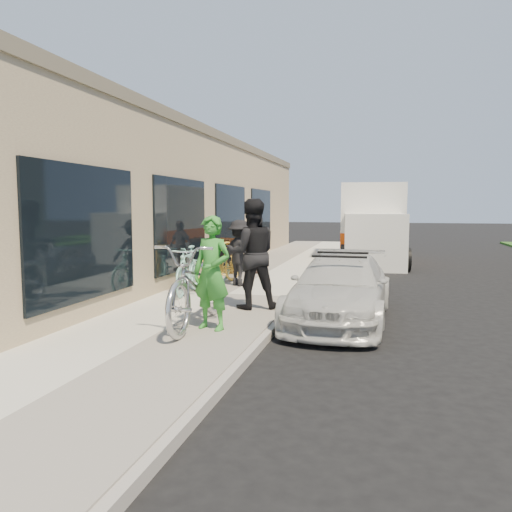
{
  "coord_description": "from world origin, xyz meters",
  "views": [
    {
      "loc": [
        1.24,
        -7.17,
        2.02
      ],
      "look_at": [
        -1.21,
        2.37,
        1.05
      ],
      "focal_mm": 35.0,
      "sensor_mm": 36.0,
      "label": 1
    }
  ],
  "objects_px": {
    "bike_rack": "(184,269)",
    "sandwich_board": "(225,256)",
    "sedan_silver": "(347,274)",
    "woman_rider": "(212,273)",
    "cruiser_bike_c": "(220,263)",
    "bystander_b": "(252,247)",
    "sedan_white": "(341,289)",
    "man_standing": "(251,254)",
    "bystander_a": "(240,253)",
    "cruiser_bike_b": "(204,266)",
    "tandem_bike": "(199,284)",
    "cruiser_bike_a": "(188,270)",
    "moving_truck": "(371,227)"
  },
  "relations": [
    {
      "from": "bike_rack",
      "to": "sandwich_board",
      "type": "bearing_deg",
      "value": 93.27
    },
    {
      "from": "sedan_silver",
      "to": "woman_rider",
      "type": "xyz_separation_m",
      "value": [
        -1.73,
        -4.31,
        0.52
      ]
    },
    {
      "from": "sedan_silver",
      "to": "cruiser_bike_c",
      "type": "xyz_separation_m",
      "value": [
        -3.08,
        0.08,
        0.15
      ]
    },
    {
      "from": "sandwich_board",
      "to": "bystander_b",
      "type": "xyz_separation_m",
      "value": [
        0.75,
        0.22,
        0.24
      ]
    },
    {
      "from": "sedan_white",
      "to": "man_standing",
      "type": "relative_size",
      "value": 2.01
    },
    {
      "from": "bystander_a",
      "to": "man_standing",
      "type": "bearing_deg",
      "value": 145.42
    },
    {
      "from": "sedan_silver",
      "to": "bystander_a",
      "type": "distance_m",
      "value": 2.54
    },
    {
      "from": "sedan_silver",
      "to": "cruiser_bike_b",
      "type": "xyz_separation_m",
      "value": [
        -3.35,
        -0.26,
        0.1
      ]
    },
    {
      "from": "sandwich_board",
      "to": "bystander_a",
      "type": "relative_size",
      "value": 0.63
    },
    {
      "from": "bike_rack",
      "to": "sedan_white",
      "type": "bearing_deg",
      "value": -18.29
    },
    {
      "from": "man_standing",
      "to": "tandem_bike",
      "type": "bearing_deg",
      "value": 51.16
    },
    {
      "from": "bike_rack",
      "to": "cruiser_bike_c",
      "type": "relative_size",
      "value": 0.52
    },
    {
      "from": "cruiser_bike_c",
      "to": "bystander_a",
      "type": "height_order",
      "value": "bystander_a"
    },
    {
      "from": "sedan_white",
      "to": "tandem_bike",
      "type": "relative_size",
      "value": 1.61
    },
    {
      "from": "sedan_white",
      "to": "man_standing",
      "type": "height_order",
      "value": "man_standing"
    },
    {
      "from": "sandwich_board",
      "to": "woman_rider",
      "type": "relative_size",
      "value": 0.56
    },
    {
      "from": "woman_rider",
      "to": "cruiser_bike_a",
      "type": "bearing_deg",
      "value": 133.97
    },
    {
      "from": "bike_rack",
      "to": "bystander_b",
      "type": "height_order",
      "value": "bystander_b"
    },
    {
      "from": "bystander_b",
      "to": "moving_truck",
      "type": "bearing_deg",
      "value": 36.02
    },
    {
      "from": "cruiser_bike_b",
      "to": "cruiser_bike_c",
      "type": "height_order",
      "value": "cruiser_bike_c"
    },
    {
      "from": "cruiser_bike_b",
      "to": "sandwich_board",
      "type": "bearing_deg",
      "value": 122.48
    },
    {
      "from": "sandwich_board",
      "to": "cruiser_bike_c",
      "type": "distance_m",
      "value": 1.9
    },
    {
      "from": "woman_rider",
      "to": "man_standing",
      "type": "xyz_separation_m",
      "value": [
        0.17,
        1.69,
        0.14
      ]
    },
    {
      "from": "cruiser_bike_a",
      "to": "bystander_a",
      "type": "relative_size",
      "value": 1.09
    },
    {
      "from": "bystander_a",
      "to": "bystander_b",
      "type": "xyz_separation_m",
      "value": [
        -0.3,
        2.26,
        -0.05
      ]
    },
    {
      "from": "sandwich_board",
      "to": "moving_truck",
      "type": "bearing_deg",
      "value": 64.65
    },
    {
      "from": "bike_rack",
      "to": "cruiser_bike_a",
      "type": "height_order",
      "value": "cruiser_bike_a"
    },
    {
      "from": "moving_truck",
      "to": "cruiser_bike_b",
      "type": "xyz_separation_m",
      "value": [
        -3.68,
        -7.69,
        -0.67
      ]
    },
    {
      "from": "sedan_white",
      "to": "woman_rider",
      "type": "bearing_deg",
      "value": -134.75
    },
    {
      "from": "tandem_bike",
      "to": "cruiser_bike_a",
      "type": "xyz_separation_m",
      "value": [
        -1.28,
        2.66,
        -0.15
      ]
    },
    {
      "from": "bike_rack",
      "to": "cruiser_bike_a",
      "type": "xyz_separation_m",
      "value": [
        0.09,
        -0.02,
        -0.01
      ]
    },
    {
      "from": "man_standing",
      "to": "sedan_white",
      "type": "bearing_deg",
      "value": 156.7
    },
    {
      "from": "sandwich_board",
      "to": "bystander_b",
      "type": "height_order",
      "value": "bystander_b"
    },
    {
      "from": "sedan_white",
      "to": "bystander_b",
      "type": "height_order",
      "value": "bystander_b"
    },
    {
      "from": "sandwich_board",
      "to": "tandem_bike",
      "type": "relative_size",
      "value": 0.39
    },
    {
      "from": "sandwich_board",
      "to": "sedan_silver",
      "type": "xyz_separation_m",
      "value": [
        3.55,
        -1.92,
        -0.15
      ]
    },
    {
      "from": "sandwich_board",
      "to": "cruiser_bike_a",
      "type": "bearing_deg",
      "value": -75.43
    },
    {
      "from": "bystander_a",
      "to": "sandwich_board",
      "type": "bearing_deg",
      "value": -28.19
    },
    {
      "from": "cruiser_bike_a",
      "to": "cruiser_bike_b",
      "type": "distance_m",
      "value": 1.26
    },
    {
      "from": "sedan_silver",
      "to": "tandem_bike",
      "type": "xyz_separation_m",
      "value": [
        -1.99,
        -4.17,
        0.31
      ]
    },
    {
      "from": "sandwich_board",
      "to": "cruiser_bike_a",
      "type": "relative_size",
      "value": 0.57
    },
    {
      "from": "sandwich_board",
      "to": "cruiser_bike_c",
      "type": "height_order",
      "value": "cruiser_bike_c"
    },
    {
      "from": "sedan_white",
      "to": "sedan_silver",
      "type": "bearing_deg",
      "value": 93.95
    },
    {
      "from": "tandem_bike",
      "to": "bystander_a",
      "type": "bearing_deg",
      "value": 95.14
    },
    {
      "from": "bystander_b",
      "to": "sandwich_board",
      "type": "bearing_deg",
      "value": 172.94
    },
    {
      "from": "sandwich_board",
      "to": "sedan_white",
      "type": "distance_m",
      "value": 5.82
    },
    {
      "from": "man_standing",
      "to": "bike_rack",
      "type": "bearing_deg",
      "value": -55.26
    },
    {
      "from": "sandwich_board",
      "to": "bystander_a",
      "type": "height_order",
      "value": "bystander_a"
    },
    {
      "from": "bystander_b",
      "to": "sedan_white",
      "type": "bearing_deg",
      "value": -82.23
    },
    {
      "from": "bystander_a",
      "to": "cruiser_bike_a",
      "type": "bearing_deg",
      "value": 95.91
    }
  ]
}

